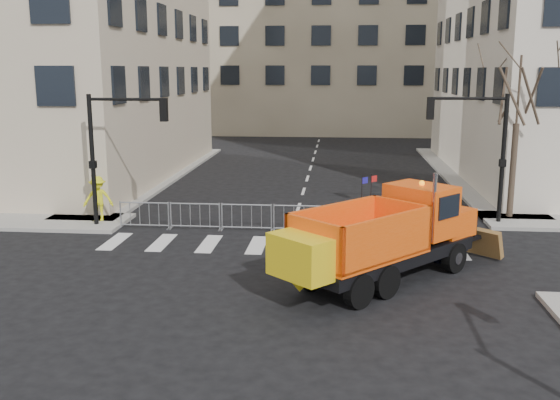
# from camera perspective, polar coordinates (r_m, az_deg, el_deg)

# --- Properties ---
(ground) EXTENTS (120.00, 120.00, 0.00)m
(ground) POSITION_cam_1_polar(r_m,az_deg,el_deg) (17.72, -0.87, -9.13)
(ground) COLOR black
(ground) RESTS_ON ground
(sidewalk_back) EXTENTS (64.00, 5.00, 0.15)m
(sidewalk_back) POSITION_cam_1_polar(r_m,az_deg,el_deg) (25.79, 1.20, -2.22)
(sidewalk_back) COLOR gray
(sidewalk_back) RESTS_ON ground
(building_far) EXTENTS (30.00, 18.00, 24.00)m
(building_far) POSITION_cam_1_polar(r_m,az_deg,el_deg) (68.70, 4.05, 16.55)
(building_far) COLOR #9E9178
(building_far) RESTS_ON ground
(traffic_light_left) EXTENTS (0.18, 0.18, 5.40)m
(traffic_light_left) POSITION_cam_1_polar(r_m,az_deg,el_deg) (26.14, -16.75, 3.34)
(traffic_light_left) COLOR black
(traffic_light_left) RESTS_ON ground
(traffic_light_right) EXTENTS (0.18, 0.18, 5.40)m
(traffic_light_right) POSITION_cam_1_polar(r_m,az_deg,el_deg) (27.04, 19.69, 3.41)
(traffic_light_right) COLOR black
(traffic_light_right) RESTS_ON ground
(crowd_barriers) EXTENTS (12.60, 0.60, 1.10)m
(crowd_barriers) POSITION_cam_1_polar(r_m,az_deg,el_deg) (24.87, -0.68, -1.62)
(crowd_barriers) COLOR #9EA0A5
(crowd_barriers) RESTS_ON ground
(street_tree) EXTENTS (3.00, 3.00, 7.50)m
(street_tree) POSITION_cam_1_polar(r_m,az_deg,el_deg) (28.05, 20.74, 5.79)
(street_tree) COLOR #382B21
(street_tree) RESTS_ON ground
(plow_truck) EXTENTS (7.54, 7.89, 3.35)m
(plow_truck) POSITION_cam_1_polar(r_m,az_deg,el_deg) (18.93, 9.35, -3.17)
(plow_truck) COLOR black
(plow_truck) RESTS_ON ground
(cop_a) EXTENTS (0.75, 0.73, 1.74)m
(cop_a) POSITION_cam_1_polar(r_m,az_deg,el_deg) (21.98, 16.34, -3.06)
(cop_a) COLOR black
(cop_a) RESTS_ON ground
(cop_b) EXTENTS (0.88, 0.72, 1.66)m
(cop_b) POSITION_cam_1_polar(r_m,az_deg,el_deg) (22.98, 14.80, -2.43)
(cop_b) COLOR black
(cop_b) RESTS_ON ground
(cop_c) EXTENTS (0.88, 1.21, 1.90)m
(cop_c) POSITION_cam_1_polar(r_m,az_deg,el_deg) (21.48, 14.68, -3.09)
(cop_c) COLOR black
(cop_c) RESTS_ON ground
(worker) EXTENTS (1.34, 0.96, 1.88)m
(worker) POSITION_cam_1_polar(r_m,az_deg,el_deg) (26.97, -16.30, 0.13)
(worker) COLOR yellow
(worker) RESTS_ON sidewalk_back
(newspaper_box) EXTENTS (0.54, 0.50, 1.10)m
(newspaper_box) POSITION_cam_1_polar(r_m,az_deg,el_deg) (24.03, 8.98, -1.88)
(newspaper_box) COLOR #A2240C
(newspaper_box) RESTS_ON sidewalk_back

